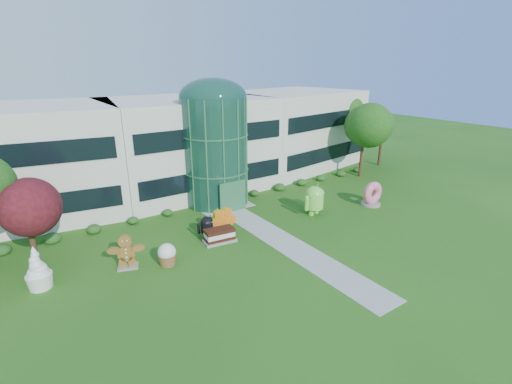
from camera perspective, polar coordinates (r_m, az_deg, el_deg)
ground at (r=26.82m, az=6.44°, el=-8.97°), size 140.00×140.00×0.00m
building at (r=39.82m, az=-10.44°, el=7.38°), size 46.00×15.00×9.30m
atrium at (r=34.49m, az=-6.33°, el=6.18°), size 6.00×6.00×9.80m
walkway at (r=28.17m, az=3.79°, el=-7.37°), size 2.40×20.00×0.04m
tree_red at (r=27.01m, az=-31.49°, el=-4.63°), size 4.00×4.00×6.00m
trees_backdrop at (r=35.51m, az=-7.06°, el=5.37°), size 52.00×8.00×8.40m
android_green at (r=32.65m, az=8.97°, el=-0.92°), size 2.96×2.28×3.01m
android_black at (r=28.55m, az=-7.51°, el=-5.08°), size 1.78×1.30×1.89m
donut at (r=36.10m, az=17.37°, el=-0.18°), size 2.24×1.09×2.32m
gingerbread at (r=25.51m, az=-19.36°, el=-8.59°), size 2.74×1.74×2.36m
ice_cream_sandwich at (r=27.78m, az=-5.63°, el=-6.66°), size 2.52×1.48×1.06m
honeycomb at (r=28.91m, az=-5.13°, el=-4.65°), size 2.45×0.94×1.90m
froyo at (r=25.44m, az=-30.62°, el=-10.00°), size 1.91×1.91×2.69m
cupcake at (r=25.29m, az=-13.53°, el=-9.31°), size 1.27×1.27×1.52m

